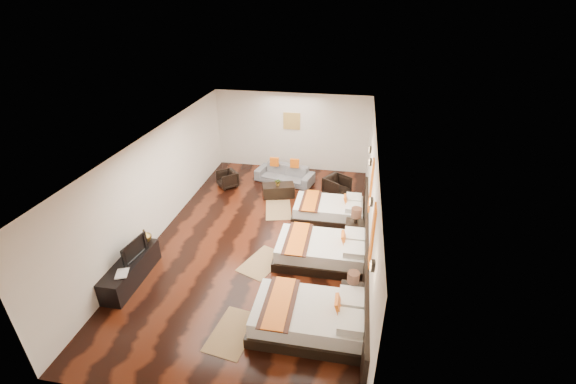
% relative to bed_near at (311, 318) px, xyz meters
% --- Properties ---
extents(floor, '(5.50, 9.50, 0.01)m').
position_rel_bed_near_xyz_m(floor, '(-1.70, 2.81, -0.30)').
color(floor, black).
rests_on(floor, ground).
extents(ceiling, '(5.50, 9.50, 0.01)m').
position_rel_bed_near_xyz_m(ceiling, '(-1.70, 2.81, 2.50)').
color(ceiling, white).
rests_on(ceiling, floor).
extents(back_wall, '(5.50, 0.01, 2.80)m').
position_rel_bed_near_xyz_m(back_wall, '(-1.70, 7.56, 1.10)').
color(back_wall, silver).
rests_on(back_wall, floor).
extents(left_wall, '(0.01, 9.50, 2.80)m').
position_rel_bed_near_xyz_m(left_wall, '(-4.45, 2.81, 1.10)').
color(left_wall, silver).
rests_on(left_wall, floor).
extents(right_wall, '(0.01, 9.50, 2.80)m').
position_rel_bed_near_xyz_m(right_wall, '(1.05, 2.81, 1.10)').
color(right_wall, silver).
rests_on(right_wall, floor).
extents(headboard_panel, '(0.08, 6.60, 0.90)m').
position_rel_bed_near_xyz_m(headboard_panel, '(1.01, 2.01, 0.15)').
color(headboard_panel, black).
rests_on(headboard_panel, floor).
extents(bed_near, '(2.26, 1.42, 0.86)m').
position_rel_bed_near_xyz_m(bed_near, '(0.00, 0.00, 0.00)').
color(bed_near, black).
rests_on(bed_near, floor).
extents(bed_mid, '(2.22, 1.40, 0.85)m').
position_rel_bed_near_xyz_m(bed_mid, '(-0.00, 2.20, -0.01)').
color(bed_mid, black).
rests_on(bed_mid, floor).
extents(bed_far, '(2.02, 1.27, 0.77)m').
position_rel_bed_near_xyz_m(bed_far, '(-0.00, 4.22, -0.03)').
color(bed_far, black).
rests_on(bed_far, floor).
extents(nightstand_a, '(0.46, 0.46, 0.91)m').
position_rel_bed_near_xyz_m(nightstand_a, '(0.75, 0.73, 0.02)').
color(nightstand_a, black).
rests_on(nightstand_a, floor).
extents(nightstand_b, '(0.50, 0.50, 0.99)m').
position_rel_bed_near_xyz_m(nightstand_b, '(0.75, 3.17, 0.05)').
color(nightstand_b, black).
rests_on(nightstand_b, floor).
extents(jute_mat_near, '(0.92, 1.30, 0.01)m').
position_rel_bed_near_xyz_m(jute_mat_near, '(-1.48, -0.37, -0.29)').
color(jute_mat_near, olive).
rests_on(jute_mat_near, floor).
extents(jute_mat_mid, '(1.14, 1.39, 0.01)m').
position_rel_bed_near_xyz_m(jute_mat_mid, '(-1.42, 1.83, -0.29)').
color(jute_mat_mid, olive).
rests_on(jute_mat_mid, floor).
extents(jute_mat_far, '(1.00, 1.34, 0.01)m').
position_rel_bed_near_xyz_m(jute_mat_far, '(-1.55, 4.39, -0.29)').
color(jute_mat_far, olive).
rests_on(jute_mat_far, floor).
extents(tv_console, '(0.50, 1.80, 0.55)m').
position_rel_bed_near_xyz_m(tv_console, '(-4.20, 0.69, -0.02)').
color(tv_console, black).
rests_on(tv_console, floor).
extents(tv, '(0.22, 0.82, 0.47)m').
position_rel_bed_near_xyz_m(tv, '(-4.15, 0.82, 0.49)').
color(tv, black).
rests_on(tv, tv_console).
extents(book, '(0.35, 0.40, 0.03)m').
position_rel_bed_near_xyz_m(book, '(-4.20, 0.19, 0.27)').
color(book, black).
rests_on(book, tv_console).
extents(figurine, '(0.39, 0.39, 0.32)m').
position_rel_bed_near_xyz_m(figurine, '(-4.20, 1.45, 0.41)').
color(figurine, brown).
rests_on(figurine, tv_console).
extents(sofa, '(2.10, 1.22, 0.58)m').
position_rel_bed_near_xyz_m(sofa, '(-1.73, 6.32, -0.01)').
color(sofa, slate).
rests_on(sofa, floor).
extents(armchair_left, '(0.84, 0.84, 0.55)m').
position_rel_bed_near_xyz_m(armchair_left, '(-3.56, 5.62, -0.02)').
color(armchair_left, black).
rests_on(armchair_left, floor).
extents(armchair_right, '(0.98, 0.98, 0.65)m').
position_rel_bed_near_xyz_m(armchair_right, '(0.11, 5.65, 0.03)').
color(armchair_right, black).
rests_on(armchair_right, floor).
extents(coffee_table, '(1.10, 0.77, 0.40)m').
position_rel_bed_near_xyz_m(coffee_table, '(-1.73, 5.27, -0.10)').
color(coffee_table, black).
rests_on(coffee_table, floor).
extents(table_plant, '(0.23, 0.21, 0.24)m').
position_rel_bed_near_xyz_m(table_plant, '(-1.72, 5.21, 0.23)').
color(table_plant, '#20541C').
rests_on(table_plant, coffee_table).
extents(orange_panel_a, '(0.04, 0.40, 1.30)m').
position_rel_bed_near_xyz_m(orange_panel_a, '(1.03, 0.91, 1.40)').
color(orange_panel_a, '#D86014').
rests_on(orange_panel_a, right_wall).
extents(orange_panel_b, '(0.04, 0.40, 1.30)m').
position_rel_bed_near_xyz_m(orange_panel_b, '(1.03, 3.11, 1.40)').
color(orange_panel_b, '#D86014').
rests_on(orange_panel_b, right_wall).
extents(sconce_near, '(0.07, 0.12, 0.18)m').
position_rel_bed_near_xyz_m(sconce_near, '(1.01, -0.19, 1.55)').
color(sconce_near, black).
rests_on(sconce_near, right_wall).
extents(sconce_mid, '(0.07, 0.12, 0.18)m').
position_rel_bed_near_xyz_m(sconce_mid, '(1.01, 2.01, 1.55)').
color(sconce_mid, black).
rests_on(sconce_mid, right_wall).
extents(sconce_far, '(0.07, 0.12, 0.18)m').
position_rel_bed_near_xyz_m(sconce_far, '(1.01, 4.21, 1.55)').
color(sconce_far, black).
rests_on(sconce_far, right_wall).
extents(sconce_lounge, '(0.07, 0.12, 0.18)m').
position_rel_bed_near_xyz_m(sconce_lounge, '(1.01, 5.11, 1.55)').
color(sconce_lounge, black).
rests_on(sconce_lounge, right_wall).
extents(gold_artwork, '(0.60, 0.04, 0.60)m').
position_rel_bed_near_xyz_m(gold_artwork, '(-1.70, 7.54, 1.50)').
color(gold_artwork, '#AD873F').
rests_on(gold_artwork, back_wall).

